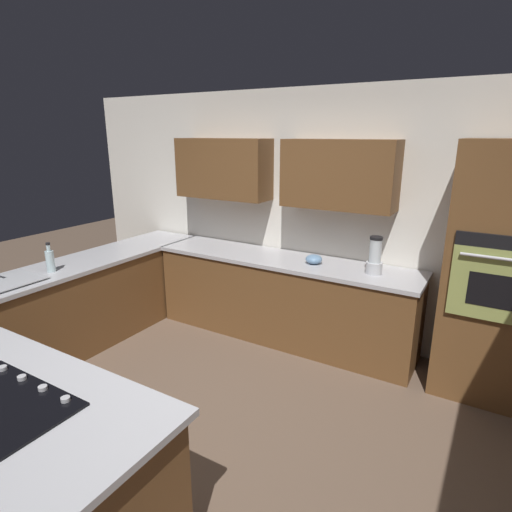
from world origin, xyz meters
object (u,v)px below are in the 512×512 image
(wall_oven, at_px, (499,275))
(blender, at_px, (375,258))
(dish_soap_bottle, at_px, (50,260))
(mixing_bowl, at_px, (314,259))

(wall_oven, distance_m, blender, 1.00)
(blender, bearing_deg, dish_soap_bottle, 29.76)
(blender, xyz_separation_m, dish_soap_bottle, (2.62, 1.50, -0.04))
(blender, bearing_deg, mixing_bowl, -0.00)
(wall_oven, xyz_separation_m, dish_soap_bottle, (3.62, 1.50, -0.05))
(blender, distance_m, mixing_bowl, 0.61)
(mixing_bowl, relative_size, dish_soap_bottle, 0.59)
(mixing_bowl, height_order, dish_soap_bottle, dish_soap_bottle)
(wall_oven, relative_size, blender, 6.00)
(dish_soap_bottle, bearing_deg, blender, -150.24)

